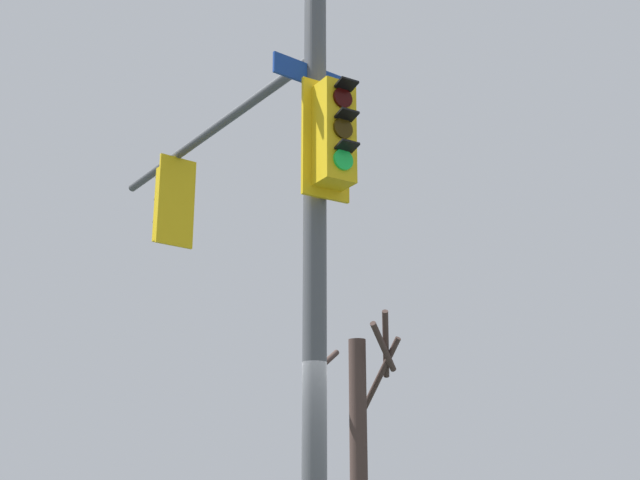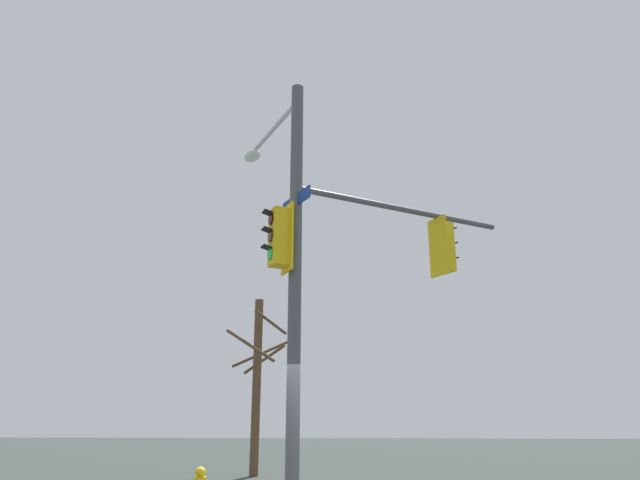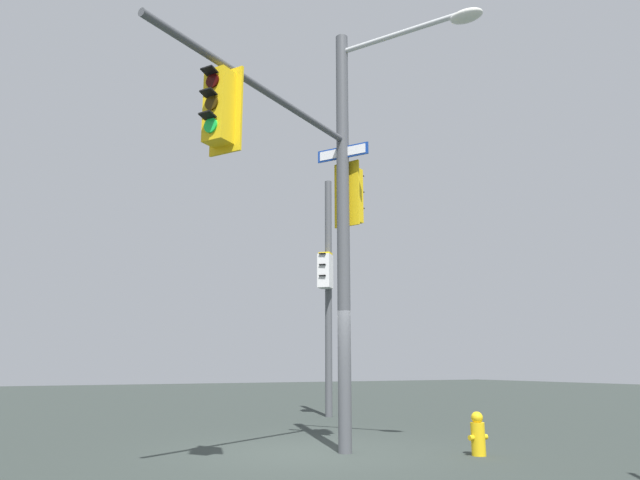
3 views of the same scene
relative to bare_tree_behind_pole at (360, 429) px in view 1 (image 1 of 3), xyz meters
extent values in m
cylinder|color=#4C4F54|center=(8.90, -1.64, 1.63)|extent=(0.24, 0.24, 8.10)
cylinder|color=#4C4F54|center=(6.72, -2.92, 3.44)|extent=(4.41, 2.67, 0.12)
cube|color=yellow|center=(5.82, -3.45, 2.74)|extent=(0.45, 0.47, 1.10)
cube|color=yellow|center=(5.97, -3.35, 2.74)|extent=(0.34, 0.49, 1.30)
cylinder|color=#2F0403|center=(5.69, -3.54, 3.08)|extent=(0.14, 0.20, 0.22)
cube|color=black|center=(5.62, -3.58, 3.20)|extent=(0.25, 0.26, 0.06)
cylinder|color=#352504|center=(5.69, -3.54, 2.74)|extent=(0.14, 0.20, 0.22)
cube|color=black|center=(5.62, -3.58, 2.86)|extent=(0.25, 0.26, 0.06)
cylinder|color=#19D147|center=(5.69, -3.54, 2.40)|extent=(0.14, 0.20, 0.22)
cube|color=black|center=(5.62, -3.58, 2.52)|extent=(0.25, 0.26, 0.06)
cylinder|color=#4C4F54|center=(5.82, -3.45, 3.36)|extent=(0.04, 0.04, 0.15)
cube|color=yellow|center=(9.19, -1.46, 2.38)|extent=(0.43, 0.46, 1.10)
cube|color=yellow|center=(9.04, -1.54, 2.38)|extent=(0.29, 0.52, 1.30)
cylinder|color=#2F0403|center=(9.34, -1.39, 2.72)|extent=(0.13, 0.21, 0.22)
cube|color=black|center=(9.41, -1.35, 2.84)|extent=(0.24, 0.26, 0.06)
cylinder|color=#352504|center=(9.34, -1.39, 2.38)|extent=(0.13, 0.21, 0.22)
cube|color=black|center=(9.41, -1.35, 2.50)|extent=(0.24, 0.26, 0.06)
cylinder|color=#19D147|center=(9.34, -1.39, 2.04)|extent=(0.13, 0.21, 0.22)
cube|color=black|center=(9.41, -1.35, 2.16)|extent=(0.24, 0.26, 0.06)
cube|color=navy|center=(8.90, -1.64, 3.18)|extent=(0.62, 0.94, 0.24)
cube|color=white|center=(8.88, -1.65, 3.18)|extent=(0.55, 0.84, 0.18)
cylinder|color=#43332E|center=(0.02, -0.03, -0.28)|extent=(0.37, 0.37, 4.26)
cylinder|color=#43332E|center=(0.12, 0.56, 1.74)|extent=(1.30, 0.34, 1.26)
cylinder|color=#43332E|center=(0.31, 0.47, 1.65)|extent=(1.14, 0.72, 0.90)
cylinder|color=#43332E|center=(-0.30, 0.49, 1.13)|extent=(1.20, 0.81, 1.54)
cylinder|color=#43332E|center=(-0.37, -0.74, 1.34)|extent=(1.53, 0.92, 0.91)
camera|label=1|loc=(16.74, -2.26, -1.04)|focal=45.25mm
camera|label=2|loc=(7.88, 8.27, -0.81)|focal=31.23mm
camera|label=3|loc=(3.53, -11.04, -0.90)|focal=32.78mm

